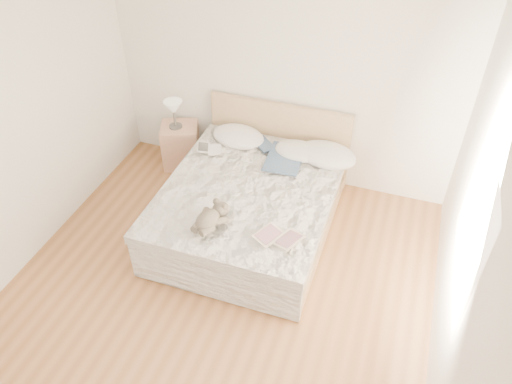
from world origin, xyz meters
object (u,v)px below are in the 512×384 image
bed (251,204)px  photo_book (209,149)px  teddy_bear (208,225)px  childrens_book (279,238)px  nightstand (181,145)px  table_lamp (174,109)px

bed → photo_book: bed is taller
bed → teddy_bear: (-0.15, -0.78, 0.34)m
photo_book → childrens_book: 1.58m
nightstand → teddy_bear: 1.95m
childrens_book → table_lamp: bearing=164.8°
nightstand → photo_book: bearing=-35.4°
childrens_book → teddy_bear: teddy_bear is taller
teddy_bear → childrens_book: bearing=20.8°
nightstand → teddy_bear: size_ratio=1.55×
bed → childrens_book: bed is taller
table_lamp → teddy_bear: table_lamp is taller
photo_book → teddy_bear: (0.49, -1.16, 0.02)m
table_lamp → teddy_bear: bearing=-54.6°
nightstand → childrens_book: size_ratio=1.42×
bed → table_lamp: bed is taller
nightstand → photo_book: photo_book is taller
bed → nightstand: bed is taller
nightstand → childrens_book: bearing=-40.8°
teddy_bear → table_lamp: bearing=139.7°
photo_book → teddy_bear: bearing=-88.6°
bed → childrens_book: bearing=-53.8°
photo_book → childrens_book: childrens_book is taller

